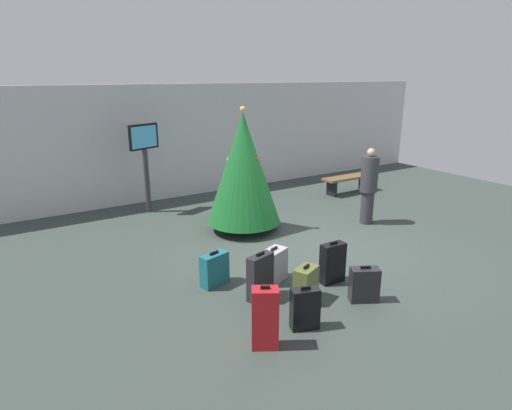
{
  "coord_description": "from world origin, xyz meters",
  "views": [
    {
      "loc": [
        -5.13,
        -5.81,
        3.21
      ],
      "look_at": [
        -1.1,
        0.58,
        0.9
      ],
      "focal_mm": 30.02,
      "sensor_mm": 36.0,
      "label": 1
    }
  ],
  "objects_px": {
    "suitcase_3": "(260,277)",
    "suitcase_4": "(265,318)",
    "suitcase_0": "(305,309)",
    "suitcase_7": "(364,285)",
    "suitcase_1": "(333,263)",
    "suitcase_5": "(274,265)",
    "waiting_bench": "(349,180)",
    "suitcase_6": "(306,284)",
    "holiday_tree": "(243,169)",
    "traveller_0": "(369,185)",
    "suitcase_2": "(215,269)",
    "flight_info_kiosk": "(145,152)"
  },
  "relations": [
    {
      "from": "flight_info_kiosk",
      "to": "suitcase_0",
      "type": "xyz_separation_m",
      "value": [
        0.08,
        -5.96,
        -1.18
      ]
    },
    {
      "from": "suitcase_4",
      "to": "suitcase_7",
      "type": "relative_size",
      "value": 1.48
    },
    {
      "from": "holiday_tree",
      "to": "suitcase_5",
      "type": "distance_m",
      "value": 2.68
    },
    {
      "from": "suitcase_1",
      "to": "suitcase_5",
      "type": "distance_m",
      "value": 0.94
    },
    {
      "from": "suitcase_4",
      "to": "suitcase_5",
      "type": "height_order",
      "value": "suitcase_4"
    },
    {
      "from": "flight_info_kiosk",
      "to": "suitcase_1",
      "type": "bearing_deg",
      "value": -76.13
    },
    {
      "from": "traveller_0",
      "to": "suitcase_6",
      "type": "distance_m",
      "value": 3.93
    },
    {
      "from": "flight_info_kiosk",
      "to": "suitcase_6",
      "type": "bearing_deg",
      "value": -84.28
    },
    {
      "from": "suitcase_4",
      "to": "suitcase_6",
      "type": "bearing_deg",
      "value": 28.84
    },
    {
      "from": "waiting_bench",
      "to": "holiday_tree",
      "type": "bearing_deg",
      "value": -165.83
    },
    {
      "from": "suitcase_3",
      "to": "suitcase_5",
      "type": "relative_size",
      "value": 1.27
    },
    {
      "from": "suitcase_0",
      "to": "suitcase_3",
      "type": "bearing_deg",
      "value": 94.15
    },
    {
      "from": "holiday_tree",
      "to": "suitcase_1",
      "type": "height_order",
      "value": "holiday_tree"
    },
    {
      "from": "suitcase_6",
      "to": "flight_info_kiosk",
      "type": "bearing_deg",
      "value": 95.72
    },
    {
      "from": "waiting_bench",
      "to": "suitcase_0",
      "type": "height_order",
      "value": "suitcase_0"
    },
    {
      "from": "waiting_bench",
      "to": "suitcase_5",
      "type": "bearing_deg",
      "value": -145.42
    },
    {
      "from": "waiting_bench",
      "to": "suitcase_6",
      "type": "bearing_deg",
      "value": -139.48
    },
    {
      "from": "suitcase_1",
      "to": "suitcase_5",
      "type": "relative_size",
      "value": 1.2
    },
    {
      "from": "suitcase_1",
      "to": "suitcase_3",
      "type": "height_order",
      "value": "suitcase_3"
    },
    {
      "from": "holiday_tree",
      "to": "suitcase_6",
      "type": "relative_size",
      "value": 4.59
    },
    {
      "from": "traveller_0",
      "to": "suitcase_6",
      "type": "relative_size",
      "value": 2.98
    },
    {
      "from": "suitcase_0",
      "to": "suitcase_3",
      "type": "xyz_separation_m",
      "value": [
        -0.07,
        0.97,
        0.07
      ]
    },
    {
      "from": "suitcase_5",
      "to": "suitcase_7",
      "type": "relative_size",
      "value": 1.04
    },
    {
      "from": "suitcase_3",
      "to": "suitcase_4",
      "type": "bearing_deg",
      "value": -119.93
    },
    {
      "from": "waiting_bench",
      "to": "suitcase_7",
      "type": "relative_size",
      "value": 2.95
    },
    {
      "from": "suitcase_2",
      "to": "suitcase_0",
      "type": "bearing_deg",
      "value": -75.42
    },
    {
      "from": "suitcase_7",
      "to": "holiday_tree",
      "type": "bearing_deg",
      "value": 89.17
    },
    {
      "from": "traveller_0",
      "to": "suitcase_3",
      "type": "xyz_separation_m",
      "value": [
        -3.86,
        -1.58,
        -0.54
      ]
    },
    {
      "from": "holiday_tree",
      "to": "suitcase_2",
      "type": "height_order",
      "value": "holiday_tree"
    },
    {
      "from": "suitcase_1",
      "to": "suitcase_6",
      "type": "relative_size",
      "value": 1.23
    },
    {
      "from": "traveller_0",
      "to": "suitcase_5",
      "type": "height_order",
      "value": "traveller_0"
    },
    {
      "from": "holiday_tree",
      "to": "suitcase_0",
      "type": "height_order",
      "value": "holiday_tree"
    },
    {
      "from": "holiday_tree",
      "to": "suitcase_7",
      "type": "relative_size",
      "value": 4.67
    },
    {
      "from": "traveller_0",
      "to": "suitcase_7",
      "type": "xyz_separation_m",
      "value": [
        -2.6,
        -2.46,
        -0.63
      ]
    },
    {
      "from": "flight_info_kiosk",
      "to": "suitcase_4",
      "type": "xyz_separation_m",
      "value": [
        -0.58,
        -6.02,
        -1.06
      ]
    },
    {
      "from": "suitcase_2",
      "to": "suitcase_6",
      "type": "height_order",
      "value": "suitcase_6"
    },
    {
      "from": "suitcase_0",
      "to": "suitcase_1",
      "type": "xyz_separation_m",
      "value": [
        1.19,
        0.8,
        0.05
      ]
    },
    {
      "from": "holiday_tree",
      "to": "suitcase_3",
      "type": "xyz_separation_m",
      "value": [
        -1.3,
        -2.68,
        -0.99
      ]
    },
    {
      "from": "suitcase_7",
      "to": "waiting_bench",
      "type": "bearing_deg",
      "value": 48.22
    },
    {
      "from": "suitcase_3",
      "to": "suitcase_7",
      "type": "bearing_deg",
      "value": -34.98
    },
    {
      "from": "suitcase_0",
      "to": "suitcase_2",
      "type": "xyz_separation_m",
      "value": [
        -0.45,
        1.72,
        -0.02
      ]
    },
    {
      "from": "waiting_bench",
      "to": "suitcase_6",
      "type": "xyz_separation_m",
      "value": [
        -4.8,
        -4.11,
        -0.1
      ]
    },
    {
      "from": "suitcase_2",
      "to": "suitcase_4",
      "type": "distance_m",
      "value": 1.8
    },
    {
      "from": "holiday_tree",
      "to": "suitcase_0",
      "type": "bearing_deg",
      "value": -108.69
    },
    {
      "from": "suitcase_1",
      "to": "suitcase_7",
      "type": "height_order",
      "value": "suitcase_1"
    },
    {
      "from": "suitcase_3",
      "to": "suitcase_4",
      "type": "distance_m",
      "value": 1.19
    },
    {
      "from": "suitcase_1",
      "to": "suitcase_7",
      "type": "distance_m",
      "value": 0.71
    },
    {
      "from": "holiday_tree",
      "to": "suitcase_3",
      "type": "height_order",
      "value": "holiday_tree"
    },
    {
      "from": "suitcase_2",
      "to": "suitcase_3",
      "type": "distance_m",
      "value": 0.84
    },
    {
      "from": "holiday_tree",
      "to": "suitcase_3",
      "type": "distance_m",
      "value": 3.14
    }
  ]
}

